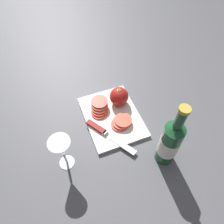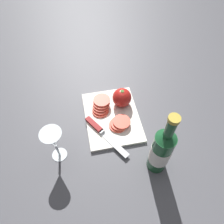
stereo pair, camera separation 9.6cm
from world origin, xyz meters
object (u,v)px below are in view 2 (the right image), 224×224
at_px(wine_bottle, 161,151).
at_px(whole_tomato, 122,97).
at_px(wine_glass, 53,141).
at_px(knife, 98,129).
at_px(tomato_slice_stack_far, 101,105).
at_px(tomato_slice_stack_near, 120,123).

relative_size(wine_bottle, whole_tomato, 3.73).
relative_size(wine_bottle, wine_glass, 1.93).
xyz_separation_m(wine_glass, whole_tomato, (0.20, -0.30, -0.06)).
relative_size(wine_glass, knife, 0.76).
height_order(whole_tomato, knife, whole_tomato).
bearing_deg(wine_glass, tomato_slice_stack_far, -47.04).
relative_size(knife, tomato_slice_stack_far, 2.01).
relative_size(wine_bottle, knife, 1.46).
bearing_deg(tomato_slice_stack_far, wine_bottle, -151.79).
distance_m(wine_bottle, wine_glass, 0.39).
bearing_deg(knife, tomato_slice_stack_far, 131.95).
bearing_deg(tomato_slice_stack_far, knife, 164.25).
bearing_deg(wine_glass, whole_tomato, -56.75).
bearing_deg(tomato_slice_stack_far, tomato_slice_stack_near, -149.34).
height_order(wine_glass, knife, wine_glass).
bearing_deg(tomato_slice_stack_near, wine_bottle, -153.15).
height_order(wine_bottle, whole_tomato, wine_bottle).
bearing_deg(tomato_slice_stack_far, whole_tomato, -85.28).
xyz_separation_m(wine_glass, tomato_slice_stack_near, (0.08, -0.27, -0.09)).
relative_size(knife, tomato_slice_stack_near, 2.38).
relative_size(wine_bottle, tomato_slice_stack_near, 3.46).
height_order(knife, tomato_slice_stack_near, tomato_slice_stack_near).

